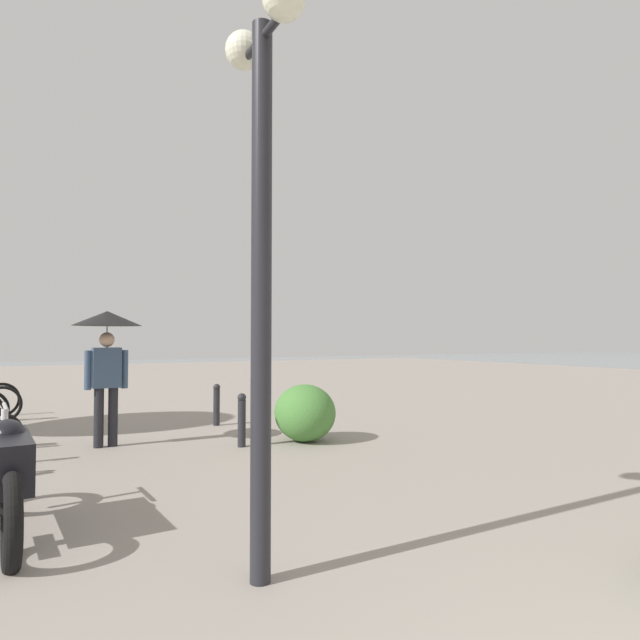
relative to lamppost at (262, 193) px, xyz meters
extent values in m
cylinder|color=#232328|center=(0.00, 0.00, -0.72)|extent=(0.14, 0.14, 3.78)
cylinder|color=#232328|center=(0.00, 0.00, 1.07)|extent=(0.70, 0.06, 0.06)
sphere|color=#EAEACC|center=(0.35, 0.00, 1.15)|extent=(0.28, 0.28, 0.28)
torus|color=black|center=(1.11, 1.46, -2.31)|extent=(0.73, 0.16, 0.72)
torus|color=black|center=(2.56, 1.55, -2.31)|extent=(0.73, 0.16, 0.72)
cube|color=black|center=(1.78, 1.50, -1.99)|extent=(1.12, 0.39, 0.40)
ellipsoid|color=black|center=(2.01, 1.51, -1.81)|extent=(0.46, 0.31, 0.24)
cylinder|color=silver|center=(2.50, 1.54, -1.98)|extent=(0.18, 0.07, 0.66)
cylinder|color=silver|center=(2.44, 1.54, -1.63)|extent=(0.60, 0.07, 0.04)
torus|color=black|center=(8.88, 1.74, -2.28)|extent=(0.17, 0.72, 0.72)
torus|color=black|center=(9.79, 1.78, -2.28)|extent=(0.11, 0.72, 0.72)
cylinder|color=black|center=(5.26, 0.40, -2.16)|extent=(0.14, 0.14, 0.90)
cylinder|color=black|center=(5.27, 0.20, -2.16)|extent=(0.14, 0.14, 0.90)
cube|color=#384C66|center=(5.26, 0.30, -1.43)|extent=(0.25, 0.40, 0.60)
sphere|color=tan|center=(5.26, 0.30, -1.01)|extent=(0.22, 0.22, 0.22)
cylinder|color=#384C66|center=(5.26, 0.56, -1.46)|extent=(0.10, 0.10, 0.58)
cylinder|color=#384C66|center=(5.27, 0.04, -1.46)|extent=(0.10, 0.10, 0.58)
cone|color=black|center=(5.26, 0.30, -0.69)|extent=(1.00, 1.00, 0.22)
cylinder|color=gray|center=(5.26, 0.30, -1.11)|extent=(0.02, 0.02, 0.80)
cylinder|color=#232328|center=(4.28, -1.48, -2.26)|extent=(0.12, 0.12, 0.69)
sphere|color=#232328|center=(4.28, -1.48, -1.88)|extent=(0.13, 0.13, 0.13)
cylinder|color=#232328|center=(6.38, -1.78, -2.28)|extent=(0.12, 0.12, 0.67)
sphere|color=#232328|center=(6.38, -1.78, -1.90)|extent=(0.13, 0.13, 0.13)
ellipsoid|color=#477F38|center=(4.20, -2.50, -2.16)|extent=(1.05, 0.94, 0.89)
camera|label=1|loc=(-3.37, 1.41, -0.99)|focal=30.25mm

